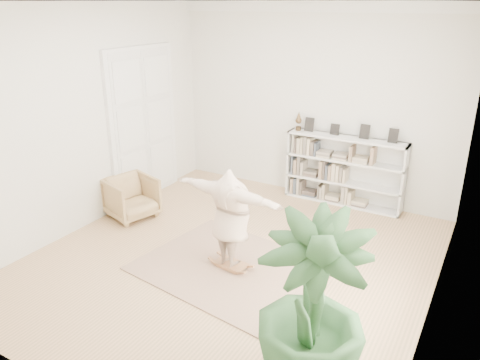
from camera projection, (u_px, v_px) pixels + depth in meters
The scene contains 9 objects.
floor at pixel (233, 259), 6.98m from camera, with size 6.00×6.00×0.00m, color #9F7E52.
room_shell at pixel (318, 7), 8.11m from camera, with size 6.00×6.00×6.00m.
doors at pixel (144, 126), 8.79m from camera, with size 0.09×1.78×2.92m.
bookshelf at pixel (344, 171), 8.70m from camera, with size 2.20×0.35×1.64m.
armchair at pixel (132, 197), 8.24m from camera, with size 0.77×0.80×0.73m, color tan.
rug at pixel (231, 267), 6.74m from camera, with size 2.50×2.00×0.02m, color tan.
rocker_board at pixel (231, 264), 6.72m from camera, with size 0.50×0.34×0.10m.
person at pixel (231, 216), 6.44m from camera, with size 1.76×0.48×1.43m, color beige.
houseplant at pixel (311, 309), 4.33m from camera, with size 1.04×1.04×1.86m, color #274D26.
Camera 1 is at (3.13, -5.24, 3.60)m, focal length 35.00 mm.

